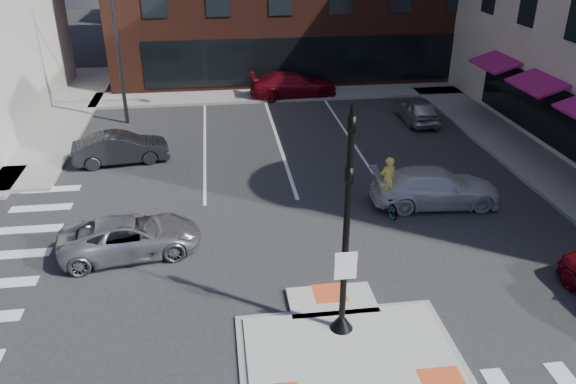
{
  "coord_description": "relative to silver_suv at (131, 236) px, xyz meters",
  "views": [
    {
      "loc": [
        -2.88,
        -10.78,
        9.64
      ],
      "look_at": [
        -0.81,
        4.68,
        2.0
      ],
      "focal_mm": 35.0,
      "sensor_mm": 36.0,
      "label": 1
    }
  ],
  "objects": [
    {
      "name": "bg_car_dark",
      "position": [
        -1.28,
        7.64,
        0.05
      ],
      "size": [
        4.19,
        1.99,
        1.33
      ],
      "primitive_type": "imported",
      "rotation": [
        0.0,
        0.0,
        1.72
      ],
      "color": "#252429",
      "rests_on": "ground"
    },
    {
      "name": "sidewalk_n",
      "position": [
        8.78,
        17.0,
        -0.53
      ],
      "size": [
        26.0,
        3.0,
        0.15
      ],
      "primitive_type": "cube",
      "color": "gray",
      "rests_on": "ground"
    },
    {
      "name": "sidewalk_e",
      "position": [
        16.58,
        5.0,
        -0.53
      ],
      "size": [
        3.0,
        24.0,
        0.15
      ],
      "primitive_type": "cube",
      "color": "gray",
      "rests_on": "ground"
    },
    {
      "name": "ground",
      "position": [
        5.78,
        -5.0,
        -0.61
      ],
      "size": [
        120.0,
        120.0,
        0.0
      ],
      "primitive_type": "plane",
      "color": "#28282B",
      "rests_on": "ground"
    },
    {
      "name": "signal_pole",
      "position": [
        5.78,
        -4.6,
        1.75
      ],
      "size": [
        0.6,
        0.6,
        5.98
      ],
      "color": "black",
      "rests_on": "refuge_island"
    },
    {
      "name": "refuge_island",
      "position": [
        5.78,
        -5.26,
        -0.56
      ],
      "size": [
        5.4,
        4.65,
        0.13
      ],
      "color": "gray",
      "rests_on": "ground"
    },
    {
      "name": "white_pickup",
      "position": [
        10.78,
        2.0,
        0.08
      ],
      "size": [
        4.86,
        2.21,
        1.38
      ],
      "primitive_type": "imported",
      "rotation": [
        0.0,
        0.0,
        1.51
      ],
      "color": "silver",
      "rests_on": "ground"
    },
    {
      "name": "cyclist",
      "position": [
        8.78,
        1.59,
        0.12
      ],
      "size": [
        0.9,
        1.79,
        2.17
      ],
      "rotation": [
        0.0,
        0.0,
        3.33
      ],
      "color": "#3F3F44",
      "rests_on": "ground"
    },
    {
      "name": "silver_suv",
      "position": [
        0.0,
        0.0,
        0.0
      ],
      "size": [
        4.64,
        2.65,
        1.22
      ],
      "primitive_type": "imported",
      "rotation": [
        0.0,
        0.0,
        1.72
      ],
      "color": "#A1A3A8",
      "rests_on": "ground"
    },
    {
      "name": "bg_car_red",
      "position": [
        7.54,
        16.5,
        0.14
      ],
      "size": [
        5.26,
        2.41,
        1.49
      ],
      "primitive_type": "imported",
      "rotation": [
        0.0,
        0.0,
        1.63
      ],
      "color": "maroon",
      "rests_on": "ground"
    },
    {
      "name": "bg_car_silver",
      "position": [
        13.3,
        11.26,
        0.04
      ],
      "size": [
        1.55,
        3.81,
        1.3
      ],
      "primitive_type": "imported",
      "rotation": [
        0.0,
        0.0,
        3.14
      ],
      "color": "#B3B4BA",
      "rests_on": "ground"
    }
  ]
}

